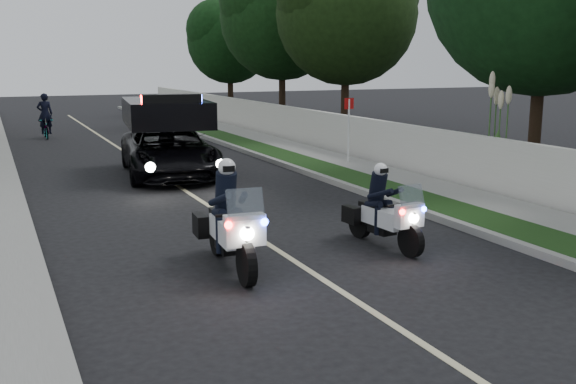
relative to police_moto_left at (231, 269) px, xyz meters
name	(u,v)px	position (x,y,z in m)	size (l,w,h in m)	color
ground	(316,275)	(1.15, -0.90, 0.00)	(120.00, 120.00, 0.00)	black
curb_right	(290,166)	(5.25, 9.10, 0.07)	(0.20, 60.00, 0.15)	gray
grass_verge	(310,165)	(5.95, 9.10, 0.08)	(1.20, 60.00, 0.16)	#193814
sidewalk_right	(344,162)	(7.25, 9.10, 0.08)	(1.40, 60.00, 0.16)	gray
property_wall	(371,141)	(8.25, 9.10, 0.75)	(0.22, 60.00, 1.50)	beige
curb_left	(17,186)	(-2.95, 9.10, 0.07)	(0.20, 60.00, 0.15)	gray
lane_marking	(165,178)	(1.15, 9.10, 0.00)	(0.12, 50.00, 0.01)	#BFB78C
police_moto_left	(231,269)	(0.00, 0.00, 0.00)	(0.77, 2.19, 1.86)	white
police_moto_right	(383,246)	(3.06, 0.10, 0.00)	(0.65, 1.86, 1.58)	silver
police_suv	(170,176)	(1.37, 9.42, 0.00)	(2.55, 5.51, 2.68)	black
bicycle	(47,138)	(-1.19, 21.30, 0.00)	(0.58, 1.66, 0.87)	black
cyclist	(47,138)	(-1.19, 21.30, 0.00)	(0.65, 0.43, 1.81)	black
sign_post	(348,167)	(7.15, 8.68, 0.00)	(0.36, 0.36, 2.32)	#A50C0B
pampas_far	(495,191)	(8.75, 3.51, 0.00)	(1.27, 1.27, 3.64)	beige
tree_right_b	(531,178)	(11.11, 4.60, 0.00)	(6.69, 6.69, 11.14)	#123814
tree_right_c	(344,136)	(11.52, 16.80, 0.00)	(6.38, 6.38, 10.63)	#19320F
tree_right_d	(282,124)	(11.09, 22.96, 0.00)	(6.58, 6.58, 10.97)	#133612
tree_right_e	(231,114)	(10.93, 30.88, 0.00)	(5.41, 5.41, 9.02)	#103411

